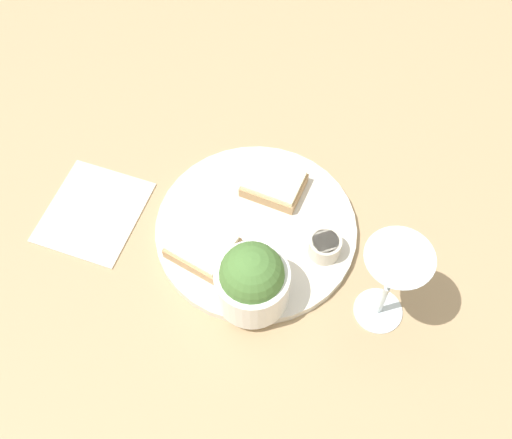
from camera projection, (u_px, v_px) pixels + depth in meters
name	position (u px, v px, depth m)	size (l,w,h in m)	color
ground_plane	(256.00, 232.00, 0.92)	(4.00, 4.00, 0.00)	tan
dinner_plate	(256.00, 229.00, 0.92)	(0.29, 0.29, 0.01)	silver
salad_bowl	(253.00, 280.00, 0.81)	(0.10, 0.10, 0.10)	white
sauce_ramekin	(325.00, 246.00, 0.87)	(0.05, 0.05, 0.03)	beige
cheese_toast_near	(202.00, 247.00, 0.88)	(0.11, 0.10, 0.03)	tan
cheese_toast_far	(274.00, 184.00, 0.93)	(0.10, 0.09, 0.03)	tan
wine_glass	(393.00, 275.00, 0.76)	(0.08, 0.08, 0.16)	silver
napkin	(93.00, 212.00, 0.94)	(0.17, 0.18, 0.01)	beige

